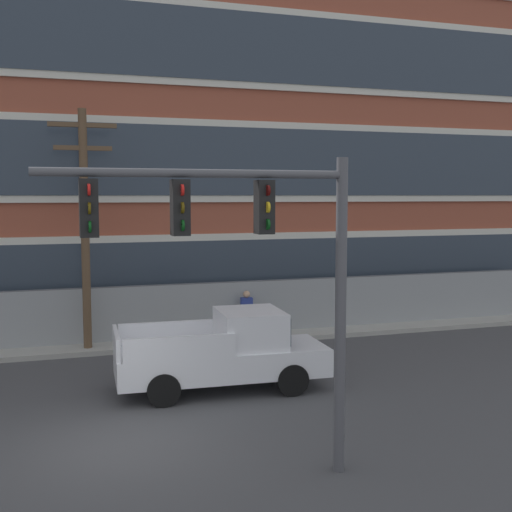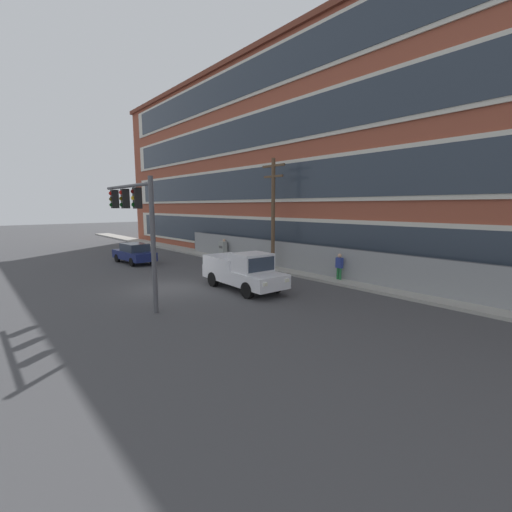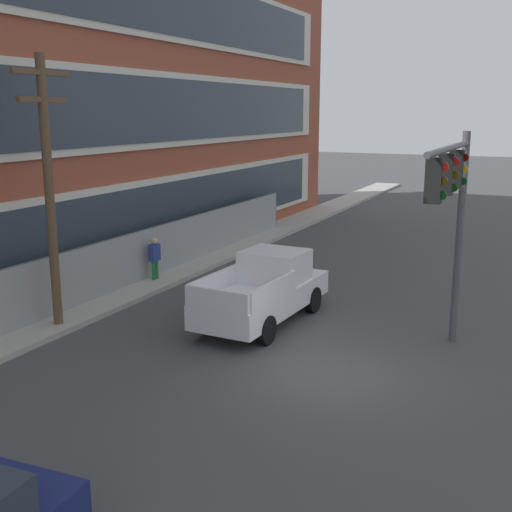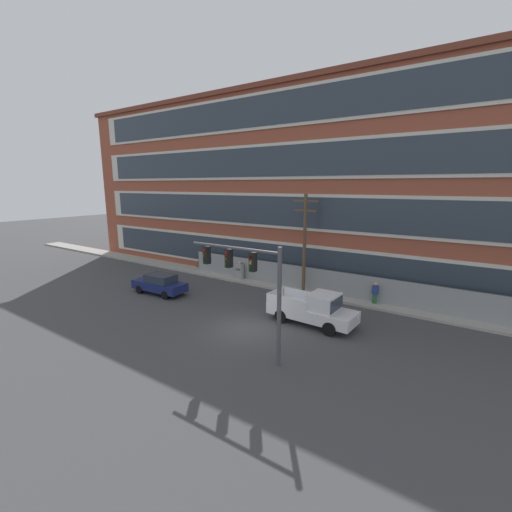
% 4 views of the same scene
% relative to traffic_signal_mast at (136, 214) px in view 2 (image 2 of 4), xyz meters
% --- Properties ---
extents(ground_plane, '(160.00, 160.00, 0.00)m').
position_rel_traffic_signal_mast_xyz_m(ground_plane, '(-1.96, 2.35, -4.10)').
color(ground_plane, '#424244').
extents(sidewalk_building_side, '(80.00, 1.99, 0.16)m').
position_rel_traffic_signal_mast_xyz_m(sidewalk_building_side, '(-1.96, 10.82, -4.02)').
color(sidewalk_building_side, '#9E9B93').
rests_on(sidewalk_building_side, ground).
extents(brick_mill_building, '(53.43, 11.56, 16.27)m').
position_rel_traffic_signal_mast_xyz_m(brick_mill_building, '(-3.12, 17.30, 4.04)').
color(brick_mill_building, brown).
rests_on(brick_mill_building, ground).
extents(chain_link_fence, '(28.57, 0.06, 1.99)m').
position_rel_traffic_signal_mast_xyz_m(chain_link_fence, '(0.55, 11.02, -3.09)').
color(chain_link_fence, gray).
rests_on(chain_link_fence, ground).
extents(traffic_signal_mast, '(5.23, 0.43, 5.62)m').
position_rel_traffic_signal_mast_xyz_m(traffic_signal_mast, '(0.00, 0.00, 0.00)').
color(traffic_signal_mast, '#4C4C51').
rests_on(traffic_signal_mast, ground).
extents(pickup_truck_white, '(5.46, 2.24, 2.03)m').
position_rel_traffic_signal_mast_xyz_m(pickup_truck_white, '(1.02, 5.31, -3.15)').
color(pickup_truck_white, silver).
rests_on(pickup_truck_white, ground).
extents(sedan_navy, '(4.49, 1.97, 1.56)m').
position_rel_traffic_signal_mast_xyz_m(sedan_navy, '(-11.32, 4.16, -3.31)').
color(sedan_navy, navy).
rests_on(sedan_navy, ground).
extents(utility_pole_near_corner, '(2.06, 0.26, 7.61)m').
position_rel_traffic_signal_mast_xyz_m(utility_pole_near_corner, '(-2.16, 10.38, 0.08)').
color(utility_pole_near_corner, brown).
rests_on(utility_pole_near_corner, ground).
extents(electrical_cabinet, '(0.67, 0.44, 1.49)m').
position_rel_traffic_signal_mast_xyz_m(electrical_cabinet, '(-8.44, 10.57, -3.36)').
color(electrical_cabinet, '#939993').
rests_on(electrical_cabinet, ground).
extents(pedestrian_near_cabinet, '(0.46, 0.36, 1.69)m').
position_rel_traffic_signal_mast_xyz_m(pedestrian_near_cabinet, '(-8.58, 10.81, -3.13)').
color(pedestrian_near_cabinet, navy).
rests_on(pedestrian_near_cabinet, ground).
extents(pedestrian_by_fence, '(0.42, 0.28, 1.69)m').
position_rel_traffic_signal_mast_xyz_m(pedestrian_by_fence, '(3.18, 10.68, -3.13)').
color(pedestrian_by_fence, '#236B38').
rests_on(pedestrian_by_fence, ground).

